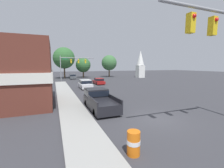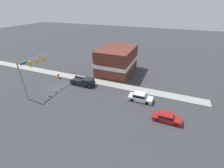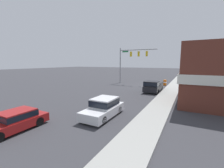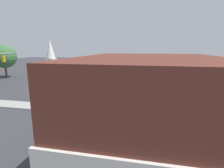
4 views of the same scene
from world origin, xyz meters
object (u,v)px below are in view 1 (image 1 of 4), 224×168
Objects in this scene: car_lead at (85,84)px; car_distant at (73,76)px; car_oncoming at (99,81)px; construction_barrel at (133,143)px; pickup_truck_parked at (99,99)px.

car_lead reaches higher than car_distant.
car_distant reaches higher than car_oncoming.
car_lead is at bearing 51.89° from car_oncoming.
construction_barrel is at bearing -92.96° from car_distant.
car_oncoming is 26.67m from construction_barrel.
car_oncoming is 0.81× the size of pickup_truck_parked.
car_oncoming is at bearing 73.72° from pickup_truck_parked.
car_lead is 6.48m from car_oncoming.
car_lead is at bearing -90.57° from car_distant.
car_oncoming is at bearing -76.64° from car_distant.
car_distant is at bearing 87.47° from pickup_truck_parked.
car_lead is 21.00m from construction_barrel.
car_distant is (0.21, 21.04, -0.05)m from car_lead.
car_oncoming reaches higher than construction_barrel.
pickup_truck_parked is 4.71× the size of construction_barrel.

